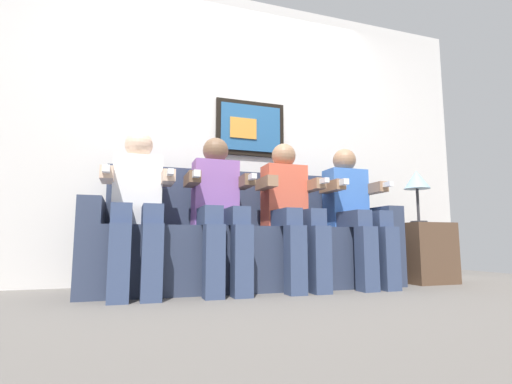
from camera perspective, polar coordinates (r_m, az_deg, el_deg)
The scene contains 9 objects.
ground_plane at distance 2.65m, azimuth 1.06°, elevation -14.81°, with size 6.15×6.15×0.00m, color #66605B.
back_wall_assembly at distance 3.49m, azimuth -3.18°, elevation 8.60°, with size 4.73×0.10×2.60m.
couch at distance 2.93m, azimuth -1.11°, elevation -7.96°, with size 2.33×0.58×0.90m.
person_leftmost at distance 2.64m, azimuth -17.16°, elevation -1.32°, with size 0.46×0.56×1.11m.
person_left_center at distance 2.71m, azimuth -5.54°, elevation -1.76°, with size 0.46×0.56×1.11m.
person_right_center at distance 2.88m, azimuth 5.11°, elevation -2.11°, with size 0.46×0.56×1.11m.
person_rightmost at distance 3.14m, azimuth 14.29°, elevation -2.33°, with size 0.46×0.56×1.11m.
side_table_right at distance 3.60m, azimuth 23.39°, elevation -8.24°, with size 0.40×0.40×0.50m.
table_lamp at distance 3.64m, azimuth 22.65°, elevation 1.35°, with size 0.22×0.22×0.46m.
Camera 1 is at (-0.88, -2.47, 0.34)m, focal length 27.08 mm.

